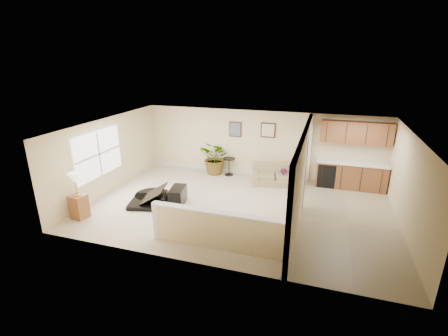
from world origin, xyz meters
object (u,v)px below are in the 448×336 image
(palm_plant, at_px, (216,158))
(small_plant, at_px, (283,178))
(piano, at_px, (152,188))
(accent_table, at_px, (229,164))
(loveseat, at_px, (275,174))
(piano_bench, at_px, (178,196))
(lamp_stand, at_px, (78,199))

(palm_plant, distance_m, small_plant, 2.70)
(palm_plant, bearing_deg, piano, -108.96)
(accent_table, bearing_deg, loveseat, -9.08)
(loveseat, distance_m, palm_plant, 2.40)
(piano_bench, height_order, small_plant, small_plant)
(piano_bench, height_order, loveseat, loveseat)
(piano, bearing_deg, palm_plant, 57.49)
(lamp_stand, bearing_deg, small_plant, 39.90)
(piano_bench, relative_size, accent_table, 1.18)
(accent_table, bearing_deg, lamp_stand, -123.40)
(lamp_stand, bearing_deg, loveseat, 41.61)
(piano, relative_size, loveseat, 0.96)
(small_plant, bearing_deg, piano_bench, -137.53)
(loveseat, bearing_deg, palm_plant, 162.26)
(piano, xyz_separation_m, lamp_stand, (-1.46, -1.53, 0.07))
(piano_bench, relative_size, loveseat, 0.45)
(piano, height_order, palm_plant, palm_plant)
(small_plant, bearing_deg, palm_plant, 173.82)
(accent_table, relative_size, lamp_stand, 0.50)
(piano_bench, xyz_separation_m, lamp_stand, (-2.28, -1.68, 0.31))
(loveseat, height_order, small_plant, loveseat)
(piano, relative_size, palm_plant, 1.15)
(loveseat, bearing_deg, small_plant, -13.08)
(small_plant, bearing_deg, lamp_stand, -140.10)
(piano, bearing_deg, accent_table, 49.32)
(loveseat, height_order, palm_plant, palm_plant)
(accent_table, distance_m, small_plant, 2.15)
(accent_table, bearing_deg, piano, -117.13)
(piano_bench, bearing_deg, loveseat, 45.61)
(piano_bench, distance_m, palm_plant, 2.97)
(small_plant, relative_size, lamp_stand, 0.43)
(piano, bearing_deg, small_plant, 23.48)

